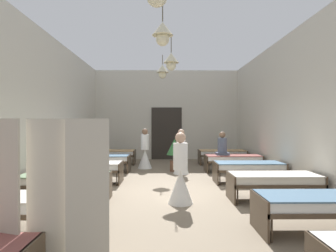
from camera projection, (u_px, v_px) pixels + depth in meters
The scene contains 19 objects.
ground_plane at pixel (169, 193), 7.29m from camera, with size 7.19×13.51×0.10m, color #7A6B56.
room_shell at pixel (168, 109), 8.69m from camera, with size 6.99×13.11×4.13m.
bed_left_row_1 at pixel (21, 205), 4.41m from camera, with size 1.90×0.84×0.57m.
bed_right_row_1 at pixel (320, 204), 4.47m from camera, with size 1.90×0.84×0.57m.
bed_left_row_2 at pixel (64, 180), 6.31m from camera, with size 1.90×0.84×0.57m.
bed_right_row_2 at pixel (274, 180), 6.37m from camera, with size 1.90×0.84×0.57m.
bed_left_row_3 at pixel (87, 167), 8.21m from camera, with size 1.90×0.84×0.57m.
bed_right_row_3 at pixel (249, 167), 8.27m from camera, with size 1.90×0.84×0.57m.
bed_left_row_4 at pixel (102, 159), 10.11m from camera, with size 1.90×0.84×0.57m.
bed_right_row_4 at pixel (233, 159), 10.17m from camera, with size 1.90×0.84×0.57m.
bed_left_row_5 at pixel (112, 153), 12.01m from camera, with size 1.90×0.84×0.57m.
bed_right_row_5 at pixel (222, 153), 12.07m from camera, with size 1.90×0.84×0.57m.
nurse_near_aisle at pixel (145, 154), 10.91m from camera, with size 0.52×0.52×1.49m.
nurse_mid_aisle at pixel (181, 158), 9.73m from camera, with size 0.52×0.52×1.49m.
nurse_far_aisle at pixel (180, 178), 6.10m from camera, with size 0.52×0.52×1.49m.
patient_seated_primary at pixel (222, 146), 10.22m from camera, with size 0.44×0.44×0.80m.
patient_seated_secondary at pixel (100, 152), 8.15m from camera, with size 0.44×0.44×0.80m.
potted_plant at pixel (174, 150), 10.24m from camera, with size 0.54×0.54×1.13m.
privacy_screen at pixel (46, 204), 2.95m from camera, with size 1.25×0.17×1.70m.
Camera 1 is at (-0.12, -7.28, 1.65)m, focal length 31.67 mm.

